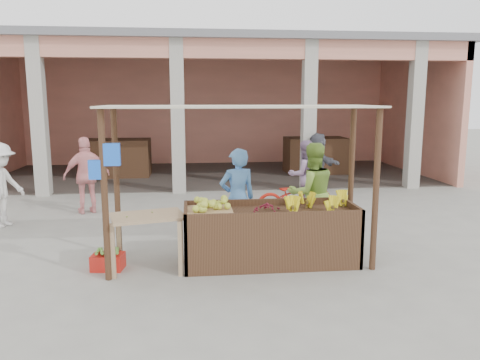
{
  "coord_description": "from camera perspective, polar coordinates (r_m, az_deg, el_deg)",
  "views": [
    {
      "loc": [
        -0.69,
        -6.78,
        2.48
      ],
      "look_at": [
        0.16,
        1.2,
        1.08
      ],
      "focal_mm": 35.0,
      "sensor_mm": 36.0,
      "label": 1
    }
  ],
  "objects": [
    {
      "name": "produce_sacks",
      "position": [
        12.9,
        9.5,
        0.03
      ],
      "size": [
        0.81,
        0.5,
        0.61
      ],
      "color": "maroon",
      "rests_on": "ground"
    },
    {
      "name": "red_crate",
      "position": [
        7.25,
        -15.79,
        -9.56
      ],
      "size": [
        0.49,
        0.38,
        0.23
      ],
      "primitive_type": "cube",
      "rotation": [
        0.0,
        0.0,
        -0.14
      ],
      "color": "red",
      "rests_on": "ground"
    },
    {
      "name": "banana_heap",
      "position": [
        7.25,
        9.34,
        -2.92
      ],
      "size": [
        1.02,
        0.56,
        0.19
      ],
      "primitive_type": null,
      "color": "yellow",
      "rests_on": "fruit_stall"
    },
    {
      "name": "vendor_blue",
      "position": [
        7.76,
        -0.31,
        -1.89
      ],
      "size": [
        0.77,
        0.63,
        1.8
      ],
      "primitive_type": "imported",
      "rotation": [
        0.0,
        0.0,
        3.37
      ],
      "color": "#528ED6",
      "rests_on": "ground"
    },
    {
      "name": "plantain_bundle",
      "position": [
        7.2,
        -15.85,
        -8.41
      ],
      "size": [
        0.37,
        0.26,
        0.07
      ],
      "primitive_type": null,
      "color": "#5C9937",
      "rests_on": "red_crate"
    },
    {
      "name": "side_table",
      "position": [
        6.92,
        -11.17,
        -5.32
      ],
      "size": [
        1.16,
        0.91,
        0.83
      ],
      "rotation": [
        0.0,
        0.0,
        0.24
      ],
      "color": "tan",
      "rests_on": "ground"
    },
    {
      "name": "berry_heap",
      "position": [
        7.04,
        3.32,
        -3.33
      ],
      "size": [
        0.46,
        0.38,
        0.15
      ],
      "primitive_type": "ellipsoid",
      "color": "maroon",
      "rests_on": "fruit_stall"
    },
    {
      "name": "fruit_stall",
      "position": [
        7.19,
        3.71,
        -6.97
      ],
      "size": [
        2.6,
        0.95,
        0.8
      ],
      "primitive_type": "cube",
      "color": "#4D321F",
      "rests_on": "ground"
    },
    {
      "name": "melon_tray",
      "position": [
        6.98,
        -3.77,
        -3.35
      ],
      "size": [
        0.68,
        0.59,
        0.19
      ],
      "color": "tan",
      "rests_on": "fruit_stall"
    },
    {
      "name": "ground",
      "position": [
        7.25,
        -0.29,
        -10.13
      ],
      "size": [
        60.0,
        60.0,
        0.0
      ],
      "primitive_type": "plane",
      "color": "gray",
      "rests_on": "ground"
    },
    {
      "name": "shopper_d",
      "position": [
        12.61,
        9.43,
        2.28
      ],
      "size": [
        1.05,
        1.67,
        1.68
      ],
      "primitive_type": "imported",
      "rotation": [
        0.0,
        0.0,
        1.85
      ],
      "color": "#50525D",
      "rests_on": "ground"
    },
    {
      "name": "shopper_f",
      "position": [
        10.65,
        7.82,
        1.0
      ],
      "size": [
        0.92,
        0.64,
        1.71
      ],
      "primitive_type": "imported",
      "rotation": [
        0.0,
        0.0,
        3.35
      ],
      "color": "gray",
      "rests_on": "ground"
    },
    {
      "name": "market_building",
      "position": [
        15.72,
        -3.44,
        10.66
      ],
      "size": [
        14.4,
        6.4,
        4.2
      ],
      "color": "#E89179",
      "rests_on": "ground"
    },
    {
      "name": "papaya_pile",
      "position": [
        6.86,
        -11.24,
        -3.29
      ],
      "size": [
        0.78,
        0.45,
        0.22
      ],
      "primitive_type": null,
      "color": "#588F2E",
      "rests_on": "side_table"
    },
    {
      "name": "vendor_green",
      "position": [
        8.15,
        8.72,
        -1.29
      ],
      "size": [
        0.93,
        0.6,
        1.84
      ],
      "primitive_type": "imported",
      "rotation": [
        0.0,
        0.0,
        3.24
      ],
      "color": "#86B140",
      "rests_on": "ground"
    },
    {
      "name": "shopper_b",
      "position": [
        10.69,
        -18.19,
        0.84
      ],
      "size": [
        1.18,
        0.92,
        1.79
      ],
      "primitive_type": "imported",
      "rotation": [
        0.0,
        0.0,
        3.54
      ],
      "color": "pink",
      "rests_on": "ground"
    },
    {
      "name": "stall_awning",
      "position": [
        6.89,
        -0.47,
        5.68
      ],
      "size": [
        4.09,
        1.35,
        2.39
      ],
      "color": "#4D321F",
      "rests_on": "ground"
    },
    {
      "name": "motorcycle",
      "position": [
        9.82,
        6.69,
        -1.95
      ],
      "size": [
        1.06,
        1.94,
        0.96
      ],
      "primitive_type": "imported",
      "rotation": [
        0.0,
        0.0,
        1.82
      ],
      "color": "#A1180D",
      "rests_on": "ground"
    },
    {
      "name": "shopper_a",
      "position": [
        10.2,
        -27.2,
        -0.2
      ],
      "size": [
        1.0,
        1.28,
        1.78
      ],
      "primitive_type": "imported",
      "rotation": [
        0.0,
        0.0,
        1.14
      ],
      "color": "silver",
      "rests_on": "ground"
    }
  ]
}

